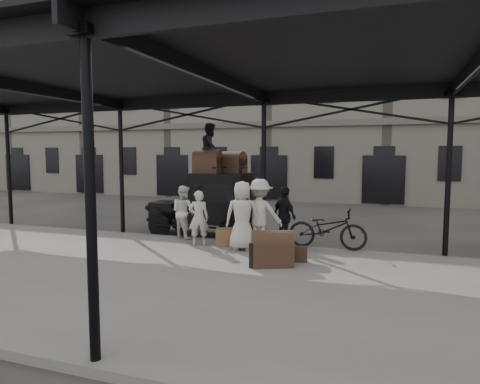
% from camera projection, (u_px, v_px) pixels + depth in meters
% --- Properties ---
extents(ground, '(120.00, 120.00, 0.00)m').
position_uv_depth(ground, '(241.00, 263.00, 11.09)').
color(ground, '#383533').
rests_on(ground, ground).
extents(platform, '(28.00, 8.00, 0.15)m').
position_uv_depth(platform, '(211.00, 282.00, 9.20)').
color(platform, slate).
rests_on(platform, ground).
extents(canopy, '(22.50, 9.00, 4.74)m').
position_uv_depth(canopy, '(215.00, 71.00, 9.05)').
color(canopy, black).
rests_on(canopy, ground).
extents(building_frontage, '(64.00, 8.00, 14.00)m').
position_uv_depth(building_frontage, '(335.00, 87.00, 27.33)').
color(building_frontage, slate).
rests_on(building_frontage, ground).
extents(taxi, '(3.65, 1.55, 2.18)m').
position_uv_depth(taxi, '(213.00, 201.00, 14.53)').
color(taxi, black).
rests_on(taxi, ground).
extents(porter_left, '(0.69, 0.59, 1.61)m').
position_uv_depth(porter_left, '(199.00, 218.00, 12.49)').
color(porter_left, beige).
rests_on(porter_left, platform).
extents(porter_midleft, '(0.99, 0.89, 1.68)m').
position_uv_depth(porter_midleft, '(184.00, 212.00, 13.54)').
color(porter_midleft, silver).
rests_on(porter_midleft, platform).
extents(porter_centre, '(1.07, 0.84, 1.93)m').
position_uv_depth(porter_centre, '(242.00, 216.00, 11.87)').
color(porter_centre, beige).
rests_on(porter_centre, platform).
extents(porter_official, '(1.04, 0.99, 1.74)m').
position_uv_depth(porter_official, '(284.00, 216.00, 12.45)').
color(porter_official, black).
rests_on(porter_official, platform).
extents(porter_right, '(1.35, 0.87, 1.97)m').
position_uv_depth(porter_right, '(260.00, 214.00, 12.10)').
color(porter_right, beige).
rests_on(porter_right, platform).
extents(bicycle, '(2.19, 0.77, 1.15)m').
position_uv_depth(bicycle, '(327.00, 229.00, 12.06)').
color(bicycle, black).
rests_on(bicycle, platform).
extents(porter_roof, '(0.77, 0.91, 1.67)m').
position_uv_depth(porter_roof, '(211.00, 148.00, 14.28)').
color(porter_roof, black).
rests_on(porter_roof, taxi).
extents(steamer_trunk_roof_near, '(0.90, 0.57, 0.65)m').
position_uv_depth(steamer_trunk_roof_near, '(208.00, 163.00, 14.20)').
color(steamer_trunk_roof_near, '#422A1E').
rests_on(steamer_trunk_roof_near, taxi).
extents(steamer_trunk_roof_far, '(0.93, 0.72, 0.60)m').
position_uv_depth(steamer_trunk_roof_far, '(233.00, 164.00, 14.37)').
color(steamer_trunk_roof_far, '#422A1E').
rests_on(steamer_trunk_roof_far, taxi).
extents(steamer_trunk_platform, '(1.13, 0.94, 0.71)m').
position_uv_depth(steamer_trunk_platform, '(272.00, 251.00, 10.26)').
color(steamer_trunk_platform, '#422A1E').
rests_on(steamer_trunk_platform, platform).
extents(wicker_hamper, '(0.71, 0.62, 0.50)m').
position_uv_depth(wicker_hamper, '(226.00, 237.00, 12.50)').
color(wicker_hamper, '#8A5F3F').
rests_on(wicker_hamper, platform).
extents(suitcase_upright, '(0.20, 0.61, 0.45)m').
position_uv_depth(suitcase_upright, '(271.00, 239.00, 12.31)').
color(suitcase_upright, '#422A1E').
rests_on(suitcase_upright, platform).
extents(suitcase_flat, '(0.62, 0.26, 0.40)m').
position_uv_depth(suitcase_flat, '(295.00, 254.00, 10.62)').
color(suitcase_flat, '#422A1E').
rests_on(suitcase_flat, platform).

